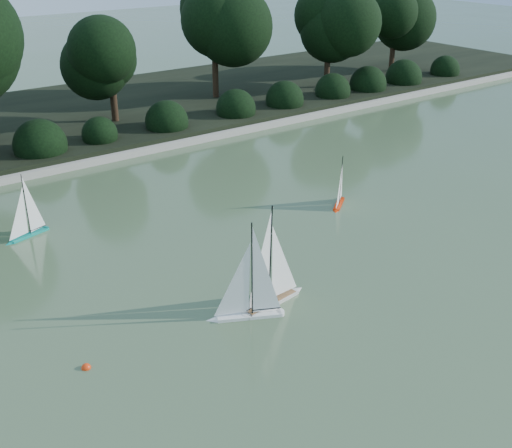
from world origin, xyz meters
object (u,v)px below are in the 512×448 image
object	(u,v)px
sailboat_orange	(339,198)
sailboat_teal	(24,227)
race_buoy	(86,368)
sailboat_white_b	(276,286)
sailboat_white_a	(243,303)

from	to	relation	value
sailboat_orange	sailboat_teal	xyz separation A→B (m)	(-5.97, 2.48, 0.03)
race_buoy	sailboat_teal	bearing A→B (deg)	81.37
sailboat_white_b	race_buoy	distance (m)	3.16
sailboat_orange	race_buoy	distance (m)	6.98
sailboat_teal	race_buoy	distance (m)	4.63
sailboat_white_a	sailboat_white_b	size ratio (longest dim) A/B	0.91
sailboat_orange	race_buoy	size ratio (longest dim) A/B	8.86
sailboat_white_a	sailboat_orange	bearing A→B (deg)	29.19
sailboat_white_b	sailboat_orange	bearing A→B (deg)	32.99
sailboat_white_b	sailboat_teal	distance (m)	5.35
sailboat_white_b	sailboat_orange	xyz separation A→B (m)	(3.52, 2.28, -0.10)
sailboat_orange	sailboat_white_b	bearing A→B (deg)	-147.01
sailboat_white_b	sailboat_orange	distance (m)	4.19
sailboat_teal	race_buoy	world-z (taller)	sailboat_teal
sailboat_white_a	race_buoy	bearing A→B (deg)	174.13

